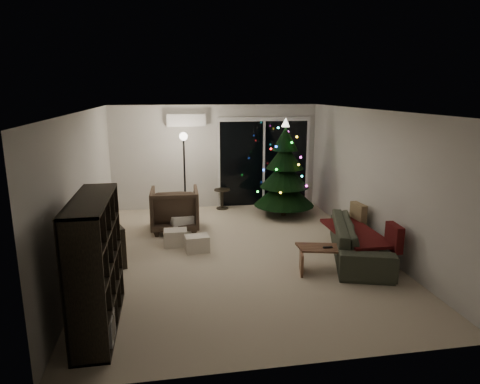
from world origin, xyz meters
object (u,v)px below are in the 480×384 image
Objects in this scene: armchair at (175,209)px; sofa at (360,240)px; bookshelf at (78,266)px; coffee_table at (336,259)px; christmas_tree at (285,168)px; media_cabinet at (105,241)px.

sofa is (3.10, -2.09, -0.13)m from armchair.
bookshelf is 1.33× the size of coffee_table.
armchair is 0.44× the size of christmas_tree.
coffee_table is at bearing -90.04° from christmas_tree.
armchair reaches higher than coffee_table.
media_cabinet is at bearing 99.81° from sofa.
christmas_tree reaches higher than sofa.
sofa is at bearing -77.60° from christmas_tree.
christmas_tree is at bearing 41.61° from bookshelf.
media_cabinet reaches higher than sofa.
christmas_tree is (0.00, 3.16, 0.92)m from coffee_table.
armchair is 3.74m from sofa.
sofa is at bearing 147.63° from armchair.
media_cabinet is at bearing 52.40° from armchair.
bookshelf is 5.66m from christmas_tree.
christmas_tree reaches higher than armchair.
bookshelf is 3.91m from coffee_table.
bookshelf is at bearing -149.14° from coffee_table.
christmas_tree is at bearing 30.34° from sofa.
christmas_tree is at bearing 103.93° from coffee_table.
media_cabinet is 3.85m from coffee_table.
sofa is at bearing 49.40° from coffee_table.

